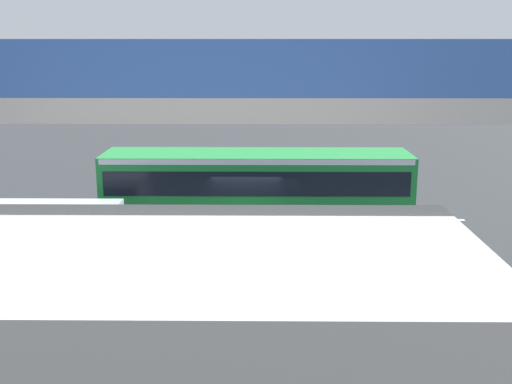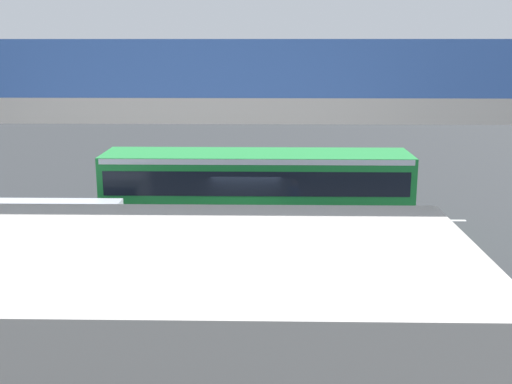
% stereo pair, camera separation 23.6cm
% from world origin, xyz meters
% --- Properties ---
extents(ground, '(80.00, 80.00, 0.00)m').
position_xyz_m(ground, '(0.00, 0.00, 0.00)').
color(ground, '#2D3033').
extents(city_bus, '(11.54, 2.85, 3.15)m').
position_xyz_m(city_bus, '(-0.36, -0.58, 1.88)').
color(city_bus, '#1E8C38').
rests_on(city_bus, ground).
extents(parked_van, '(4.80, 2.17, 2.05)m').
position_xyz_m(parked_van, '(6.49, 3.13, 1.18)').
color(parked_van, '#B7BCC6').
rests_on(parked_van, ground).
extents(pedestrian, '(0.38, 0.38, 1.79)m').
position_xyz_m(pedestrian, '(-1.82, 3.27, 0.89)').
color(pedestrian, '#2D2D38').
rests_on(pedestrian, ground).
extents(lane_dash_leftmost, '(2.00, 0.20, 0.01)m').
position_xyz_m(lane_dash_leftmost, '(-8.00, -2.50, 0.00)').
color(lane_dash_leftmost, silver).
rests_on(lane_dash_leftmost, ground).
extents(lane_dash_left, '(2.00, 0.20, 0.01)m').
position_xyz_m(lane_dash_left, '(-4.00, -2.50, 0.00)').
color(lane_dash_left, silver).
rests_on(lane_dash_left, ground).
extents(lane_dash_centre, '(2.00, 0.20, 0.01)m').
position_xyz_m(lane_dash_centre, '(0.00, -2.50, 0.00)').
color(lane_dash_centre, silver).
rests_on(lane_dash_centre, ground).
extents(lane_dash_right, '(2.00, 0.20, 0.01)m').
position_xyz_m(lane_dash_right, '(4.00, -2.50, 0.00)').
color(lane_dash_right, silver).
rests_on(lane_dash_right, ground).
extents(lane_dash_rightmost, '(2.00, 0.20, 0.01)m').
position_xyz_m(lane_dash_rightmost, '(8.00, -2.50, 0.00)').
color(lane_dash_rightmost, silver).
rests_on(lane_dash_rightmost, ground).
extents(pedestrian_overpass, '(27.13, 2.60, 7.22)m').
position_xyz_m(pedestrian_overpass, '(0.00, 9.14, 5.38)').
color(pedestrian_overpass, '#B2ADA5').
rests_on(pedestrian_overpass, ground).
extents(station_building, '(9.00, 5.04, 4.20)m').
position_xyz_m(station_building, '(0.56, 13.64, 2.10)').
color(station_building, '#B2ADA5').
rests_on(station_building, ground).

